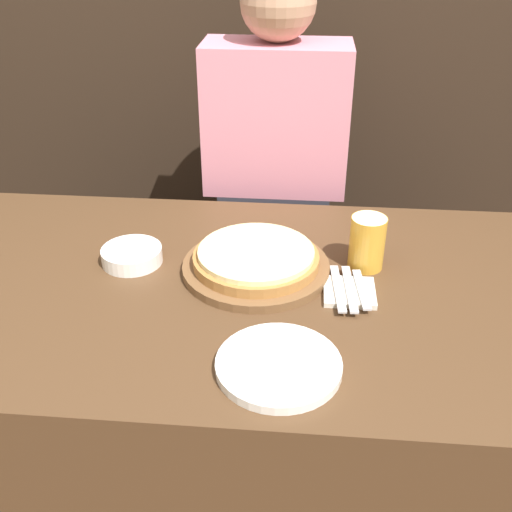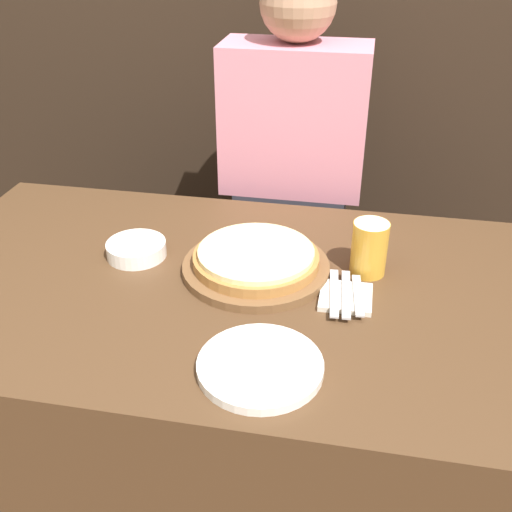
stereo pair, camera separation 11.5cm
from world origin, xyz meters
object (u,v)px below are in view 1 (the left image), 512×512
beer_glass (367,241)px  diner_person (275,202)px  side_bowl (132,255)px  fork (338,288)px  dinner_plate (279,365)px  pizza_on_board (256,262)px  spoon (361,289)px  dinner_knife (350,289)px

beer_glass → diner_person: bearing=116.2°
side_bowl → fork: side_bowl is taller
beer_glass → fork: beer_glass is taller
dinner_plate → fork: (0.11, 0.25, 0.01)m
side_bowl → dinner_plate: bearing=-43.4°
pizza_on_board → side_bowl: size_ratio=2.38×
diner_person → beer_glass: bearing=-63.8°
pizza_on_board → fork: 0.20m
beer_glass → spoon: size_ratio=0.83×
pizza_on_board → dinner_plate: pizza_on_board is taller
pizza_on_board → side_bowl: (-0.29, 0.01, -0.01)m
spoon → dinner_knife: bearing=180.0°
pizza_on_board → dinner_knife: bearing=-20.0°
spoon → beer_glass: bearing=82.5°
diner_person → fork: bearing=-74.1°
pizza_on_board → diner_person: 0.54m
diner_person → dinner_knife: bearing=-71.9°
pizza_on_board → dinner_knife: (0.21, -0.08, -0.01)m
side_bowl → fork: size_ratio=0.79×
beer_glass → dinner_knife: size_ratio=0.71×
dinner_plate → spoon: 0.30m
pizza_on_board → beer_glass: (0.25, 0.04, 0.04)m
beer_glass → side_bowl: size_ratio=0.89×
beer_glass → spoon: (-0.02, -0.12, -0.05)m
pizza_on_board → fork: size_ratio=1.89×
fork → side_bowl: bearing=169.2°
dinner_plate → diner_person: diner_person is taller
side_bowl → dinner_knife: 0.51m
dinner_plate → fork: bearing=65.8°
beer_glass → diner_person: diner_person is taller
dinner_plate → side_bowl: size_ratio=1.63×
side_bowl → fork: (0.48, -0.09, -0.00)m
side_bowl → spoon: (0.53, -0.09, -0.00)m
pizza_on_board → beer_glass: beer_glass is taller
dinner_knife → diner_person: diner_person is taller
pizza_on_board → beer_glass: 0.26m
dinner_knife → spoon: size_ratio=1.17×
beer_glass → spoon: bearing=-97.5°
fork → beer_glass: bearing=61.1°
beer_glass → side_bowl: bearing=-176.9°
dinner_knife → diner_person: size_ratio=0.13×
side_bowl → diner_person: size_ratio=0.11×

